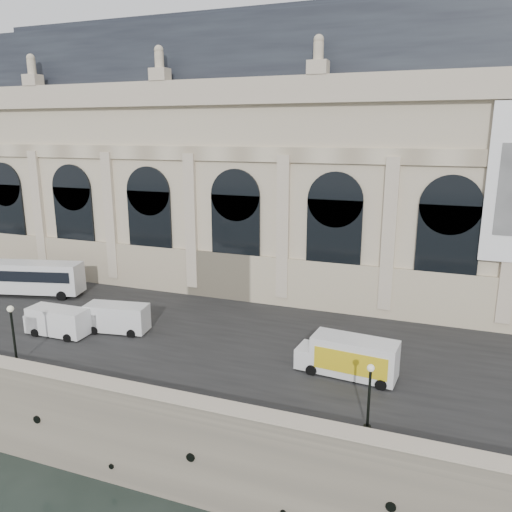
# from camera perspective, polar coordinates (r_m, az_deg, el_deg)

# --- Properties ---
(ground) EXTENTS (260.00, 260.00, 0.00)m
(ground) POSITION_cam_1_polar(r_m,az_deg,el_deg) (36.39, -10.35, -25.63)
(ground) COLOR black
(ground) RESTS_ON ground
(quay) EXTENTS (160.00, 70.00, 6.00)m
(quay) POSITION_cam_1_polar(r_m,az_deg,el_deg) (63.89, 5.65, -4.40)
(quay) COLOR gray
(quay) RESTS_ON ground
(street) EXTENTS (160.00, 24.00, 0.06)m
(street) POSITION_cam_1_polar(r_m,az_deg,el_deg) (44.08, -1.35, -8.76)
(street) COLOR #2D2D2D
(street) RESTS_ON quay
(parapet) EXTENTS (160.00, 1.40, 1.21)m
(parapet) POSITION_cam_1_polar(r_m,az_deg,el_deg) (33.04, -10.32, -16.13)
(parapet) COLOR gray
(parapet) RESTS_ON quay
(museum) EXTENTS (69.00, 18.70, 29.10)m
(museum) POSITION_cam_1_polar(r_m,az_deg,el_deg) (58.63, -0.76, 10.70)
(museum) COLOR beige
(museum) RESTS_ON quay
(bus_left) EXTENTS (12.67, 5.53, 3.66)m
(bus_left) POSITION_cam_1_polar(r_m,az_deg,el_deg) (58.71, -24.95, -2.18)
(bus_left) COLOR silver
(bus_left) RESTS_ON quay
(van_b) EXTENTS (5.90, 3.03, 2.51)m
(van_b) POSITION_cam_1_polar(r_m,az_deg,el_deg) (45.71, -15.99, -6.80)
(van_b) COLOR silver
(van_b) RESTS_ON quay
(van_c) EXTENTS (5.51, 2.36, 2.44)m
(van_c) POSITION_cam_1_polar(r_m,az_deg,el_deg) (46.65, -21.97, -6.91)
(van_c) COLOR white
(van_c) RESTS_ON quay
(box_truck) EXTENTS (7.36, 3.10, 2.89)m
(box_truck) POSITION_cam_1_polar(r_m,az_deg,el_deg) (36.96, 10.53, -11.27)
(box_truck) COLOR silver
(box_truck) RESTS_ON quay
(lamp_left) EXTENTS (0.48, 0.48, 4.74)m
(lamp_left) POSITION_cam_1_polar(r_m,az_deg,el_deg) (41.57, -25.96, -8.23)
(lamp_left) COLOR black
(lamp_left) RESTS_ON quay
(lamp_right) EXTENTS (0.44, 0.44, 4.30)m
(lamp_right) POSITION_cam_1_polar(r_m,az_deg,el_deg) (30.58, 12.78, -15.63)
(lamp_right) COLOR black
(lamp_right) RESTS_ON quay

